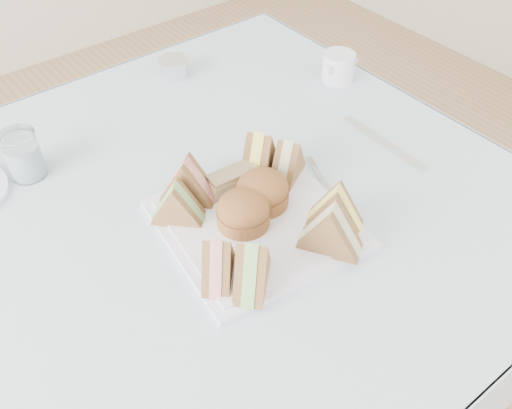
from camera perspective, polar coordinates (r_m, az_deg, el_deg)
floor at (r=1.60m, az=-2.46°, el=-19.19°), size 4.00×4.00×0.00m
table at (r=1.28m, az=-2.96°, el=-11.62°), size 0.90×0.90×0.74m
tablecloth at (r=1.00m, az=-3.72°, el=0.68°), size 1.02×1.02×0.01m
serving_plate at (r=0.94m, az=-0.00°, el=-1.95°), size 0.32×0.32×0.01m
sandwich_fl_a at (r=0.83m, az=-3.86°, el=-5.40°), size 0.09×0.09×0.08m
sandwich_fl_b at (r=0.82m, az=-0.39°, el=-5.95°), size 0.10×0.10×0.08m
sandwich_fr_a at (r=0.91m, az=8.00°, el=-0.14°), size 0.09×0.10×0.08m
sandwich_fr_b at (r=0.87m, az=7.53°, el=-2.22°), size 0.09×0.11×0.09m
sandwich_bl_a at (r=0.92m, az=-7.92°, el=0.28°), size 0.09×0.09×0.08m
sandwich_bl_b at (r=0.95m, az=-6.89°, el=2.55°), size 0.10×0.10×0.09m
sandwich_br_a at (r=0.99m, az=3.22°, el=4.58°), size 0.10×0.08×0.08m
sandwich_br_b at (r=1.00m, az=0.32°, el=5.21°), size 0.10×0.09×0.08m
scone_left at (r=0.91m, az=-1.29°, el=-0.67°), size 0.11×0.11×0.06m
scone_right at (r=0.94m, az=0.66°, el=1.40°), size 0.11×0.11×0.06m
pastry_slice at (r=0.98m, az=-2.37°, el=2.41°), size 0.09×0.04×0.04m
water_glass at (r=1.09m, az=-22.27°, el=4.63°), size 0.07×0.07×0.09m
tea_strainer at (r=1.32m, az=-8.22°, el=13.29°), size 0.08×0.08×0.04m
knife at (r=1.13m, az=12.70°, el=6.02°), size 0.02×0.21×0.00m
fork at (r=1.00m, az=7.75°, el=0.72°), size 0.07×0.16×0.00m
creamer_jug at (r=1.30m, az=8.24°, el=13.48°), size 0.08×0.08×0.06m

